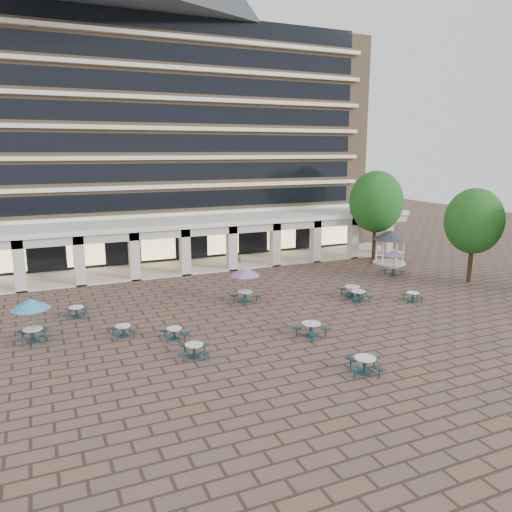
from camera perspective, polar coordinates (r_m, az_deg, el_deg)
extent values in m
plane|color=brown|center=(32.37, 1.70, -6.70)|extent=(120.00, 120.00, 0.00)
cube|color=#907151|center=(54.77, -10.08, 12.49)|extent=(40.00, 15.00, 22.00)
cube|color=#EBE9CD|center=(47.65, -7.53, 4.83)|extent=(36.80, 0.50, 0.35)
cube|color=black|center=(47.73, -7.65, 6.41)|extent=(35.20, 0.05, 1.60)
cube|color=#EBE9CD|center=(47.40, -7.62, 7.95)|extent=(36.80, 0.50, 0.35)
cube|color=black|center=(47.55, -7.74, 9.53)|extent=(35.20, 0.05, 1.60)
cube|color=#EBE9CD|center=(47.29, -7.71, 11.09)|extent=(36.80, 0.50, 0.35)
cube|color=black|center=(47.51, -7.83, 12.66)|extent=(35.20, 0.05, 1.60)
cube|color=#EBE9CD|center=(47.32, -7.80, 14.24)|extent=(36.80, 0.50, 0.35)
cube|color=black|center=(47.61, -7.92, 15.79)|extent=(35.20, 0.05, 1.60)
cube|color=#EBE9CD|center=(47.50, -7.89, 17.37)|extent=(36.80, 0.50, 0.35)
cube|color=black|center=(47.86, -8.02, 18.89)|extent=(35.20, 0.05, 1.60)
cube|color=#EBE9CD|center=(47.82, -7.99, 20.47)|extent=(36.80, 0.50, 0.35)
cube|color=black|center=(48.24, -8.12, 21.96)|extent=(35.20, 0.05, 1.60)
cube|color=#EBE9CD|center=(48.27, -8.08, 23.53)|extent=(36.80, 0.50, 0.35)
cube|color=black|center=(48.77, -8.21, 24.97)|extent=(35.20, 0.05, 1.60)
cube|color=white|center=(45.08, -6.53, 4.06)|extent=(42.00, 6.60, 0.40)
cube|color=beige|center=(42.46, -5.36, 2.98)|extent=(42.00, 0.30, 0.90)
cube|color=black|center=(48.01, -7.43, 1.62)|extent=(38.00, 0.15, 3.20)
cube|color=beige|center=(45.83, -6.41, -1.07)|extent=(42.00, 6.00, 0.12)
cube|color=beige|center=(40.94, -25.43, -0.98)|extent=(0.80, 0.80, 4.00)
cube|color=beige|center=(41.00, -19.55, -0.48)|extent=(0.80, 0.80, 4.00)
cube|color=beige|center=(41.49, -13.74, 0.02)|extent=(0.80, 0.80, 4.00)
cube|color=beige|center=(42.40, -8.12, 0.50)|extent=(0.80, 0.80, 4.00)
cube|color=beige|center=(43.70, -2.79, 0.95)|extent=(0.80, 0.80, 4.00)
cube|color=beige|center=(45.36, 2.19, 1.36)|extent=(0.80, 0.80, 4.00)
cube|color=beige|center=(47.33, 6.79, 1.74)|extent=(0.80, 0.80, 4.00)
cube|color=beige|center=(49.59, 11.00, 2.07)|extent=(0.80, 0.80, 4.00)
cube|color=beige|center=(52.10, 14.82, 2.36)|extent=(0.80, 0.80, 4.00)
cube|color=#FFD88C|center=(46.12, -26.78, -0.26)|extent=(3.20, 0.08, 2.40)
cube|color=#FFD88C|center=(46.18, -18.85, 0.41)|extent=(3.20, 0.08, 2.40)
cube|color=#FFD88C|center=(47.12, -11.10, 1.05)|extent=(3.20, 0.08, 2.40)
cube|color=#FFD88C|center=(48.89, -3.77, 1.65)|extent=(3.20, 0.08, 2.40)
cube|color=#FFD88C|center=(51.40, 2.94, 2.17)|extent=(3.20, 0.08, 2.40)
cube|color=#FFD88C|center=(54.55, 8.97, 2.61)|extent=(3.20, 0.08, 2.40)
cylinder|color=#14333C|center=(26.23, -7.04, -11.35)|extent=(0.65, 0.65, 0.04)
cylinder|color=#14333C|center=(26.12, -7.05, -10.77)|extent=(0.17, 0.17, 0.62)
cylinder|color=silver|center=(25.97, -7.08, -10.01)|extent=(0.93, 0.93, 0.05)
cube|color=#14333C|center=(26.55, -5.91, -10.11)|extent=(0.58, 0.47, 0.05)
cylinder|color=#14333C|center=(26.63, -5.90, -10.54)|extent=(0.07, 0.07, 0.39)
cube|color=#14333C|center=(26.57, -8.17, -10.15)|extent=(0.47, 0.58, 0.05)
cylinder|color=#14333C|center=(26.65, -8.16, -10.58)|extent=(0.07, 0.07, 0.39)
cube|color=#14333C|center=(25.62, -8.25, -11.02)|extent=(0.58, 0.47, 0.05)
cylinder|color=#14333C|center=(25.70, -8.23, -11.46)|extent=(0.07, 0.07, 0.39)
cube|color=#14333C|center=(25.59, -5.90, -10.98)|extent=(0.47, 0.58, 0.05)
cylinder|color=#14333C|center=(25.68, -5.89, -11.42)|extent=(0.07, 0.07, 0.39)
cylinder|color=#14333C|center=(24.92, 12.30, -12.85)|extent=(0.72, 0.72, 0.04)
cylinder|color=#14333C|center=(24.79, 12.33, -12.18)|extent=(0.18, 0.18, 0.68)
cylinder|color=silver|center=(24.63, 12.37, -11.31)|extent=(1.03, 1.03, 0.05)
cube|color=#14333C|center=(25.37, 13.37, -11.38)|extent=(0.63, 0.46, 0.05)
cylinder|color=#14333C|center=(25.46, 13.34, -11.87)|extent=(0.08, 0.08, 0.43)
cube|color=#14333C|center=(25.15, 10.80, -11.47)|extent=(0.46, 0.63, 0.05)
cylinder|color=#14333C|center=(25.25, 10.78, -11.96)|extent=(0.08, 0.08, 0.43)
cube|color=#14333C|center=(24.13, 11.26, -12.53)|extent=(0.63, 0.46, 0.05)
cylinder|color=#14333C|center=(24.23, 11.23, -13.04)|extent=(0.08, 0.08, 0.43)
cube|color=#14333C|center=(24.36, 13.94, -12.42)|extent=(0.46, 0.63, 0.05)
cylinder|color=#14333C|center=(24.45, 13.91, -12.93)|extent=(0.08, 0.08, 0.43)
cylinder|color=#14333C|center=(28.88, 6.31, -9.08)|extent=(0.75, 0.75, 0.04)
cylinder|color=#14333C|center=(28.76, 6.32, -8.47)|extent=(0.19, 0.19, 0.70)
cylinder|color=silver|center=(28.62, 6.34, -7.67)|extent=(1.07, 1.07, 0.05)
cube|color=#14333C|center=(29.50, 6.22, -7.69)|extent=(0.53, 0.66, 0.05)
cylinder|color=#14333C|center=(29.59, 6.21, -8.14)|extent=(0.09, 0.09, 0.45)
cube|color=#14333C|center=(28.68, 4.65, -8.25)|extent=(0.66, 0.53, 0.05)
cylinder|color=#14333C|center=(28.76, 4.65, -8.71)|extent=(0.09, 0.09, 0.45)
cube|color=#14333C|center=(27.95, 6.45, -8.84)|extent=(0.53, 0.66, 0.05)
cylinder|color=#14333C|center=(28.04, 6.44, -9.31)|extent=(0.09, 0.09, 0.45)
cube|color=#14333C|center=(28.80, 8.00, -8.24)|extent=(0.66, 0.53, 0.05)
cylinder|color=#14333C|center=(28.88, 7.98, -8.70)|extent=(0.09, 0.09, 0.45)
cylinder|color=#14333C|center=(36.74, 17.45, -4.94)|extent=(0.60, 0.60, 0.03)
cylinder|color=#14333C|center=(36.67, 17.48, -4.54)|extent=(0.15, 0.15, 0.57)
cylinder|color=silver|center=(36.57, 17.51, -4.02)|extent=(0.86, 0.86, 0.04)
cube|color=#14333C|center=(37.22, 17.97, -4.18)|extent=(0.53, 0.39, 0.04)
cylinder|color=#14333C|center=(37.27, 17.95, -4.47)|extent=(0.07, 0.07, 0.36)
cube|color=#14333C|center=(36.94, 16.57, -4.21)|extent=(0.39, 0.53, 0.04)
cylinder|color=#14333C|center=(36.99, 16.55, -4.50)|extent=(0.07, 0.07, 0.36)
cube|color=#14333C|center=(36.07, 16.98, -4.62)|extent=(0.53, 0.39, 0.04)
cylinder|color=#14333C|center=(36.12, 16.96, -4.92)|extent=(0.07, 0.07, 0.36)
cube|color=#14333C|center=(36.35, 18.42, -4.59)|extent=(0.39, 0.53, 0.04)
cylinder|color=#14333C|center=(36.41, 18.40, -4.89)|extent=(0.07, 0.07, 0.36)
cylinder|color=#14333C|center=(30.55, -24.04, -8.90)|extent=(0.71, 0.71, 0.04)
cylinder|color=#14333C|center=(30.44, -24.09, -8.35)|extent=(0.18, 0.18, 0.67)
cylinder|color=silver|center=(30.31, -24.15, -7.62)|extent=(1.01, 1.01, 0.05)
cube|color=#14333C|center=(30.93, -23.08, -7.72)|extent=(0.59, 0.60, 0.05)
cylinder|color=#14333C|center=(31.01, -23.04, -8.13)|extent=(0.08, 0.08, 0.43)
cube|color=#14333C|center=(30.95, -25.16, -7.90)|extent=(0.60, 0.59, 0.05)
cylinder|color=#14333C|center=(31.03, -25.12, -8.30)|extent=(0.08, 0.08, 0.43)
cube|color=#14333C|center=(29.89, -25.17, -8.59)|extent=(0.59, 0.60, 0.05)
cylinder|color=#14333C|center=(29.97, -25.13, -9.01)|extent=(0.08, 0.08, 0.43)
cube|color=#14333C|center=(29.88, -23.01, -8.41)|extent=(0.60, 0.59, 0.05)
cylinder|color=#14333C|center=(29.95, -22.97, -8.82)|extent=(0.08, 0.08, 0.43)
cylinder|color=gray|center=(30.16, -24.23, -6.77)|extent=(0.05, 0.05, 2.43)
cone|color=#2B90BE|center=(29.89, -24.39, -5.02)|extent=(2.13, 2.13, 0.56)
cylinder|color=#14333C|center=(29.70, -14.90, -8.83)|extent=(0.60, 0.60, 0.03)
cylinder|color=#14333C|center=(29.60, -14.92, -8.35)|extent=(0.15, 0.15, 0.57)
cylinder|color=silver|center=(29.49, -14.96, -7.72)|extent=(0.86, 0.86, 0.04)
cube|color=#14333C|center=(30.10, -14.24, -7.78)|extent=(0.50, 0.51, 0.04)
cylinder|color=#14333C|center=(30.17, -14.22, -8.13)|extent=(0.07, 0.07, 0.36)
cube|color=#14333C|center=(29.93, -16.02, -8.00)|extent=(0.51, 0.50, 0.04)
cylinder|color=#14333C|center=(30.00, -16.00, -8.35)|extent=(0.07, 0.07, 0.36)
cube|color=#14333C|center=(29.05, -15.66, -8.59)|extent=(0.50, 0.51, 0.04)
cylinder|color=#14333C|center=(29.12, -15.63, -8.96)|extent=(0.07, 0.07, 0.36)
cube|color=#14333C|center=(29.23, -13.81, -8.36)|extent=(0.51, 0.50, 0.04)
cylinder|color=#14333C|center=(29.29, -13.80, -8.72)|extent=(0.07, 0.07, 0.36)
cylinder|color=#14333C|center=(34.93, -1.24, -5.24)|extent=(0.71, 0.71, 0.04)
cylinder|color=#14333C|center=(34.84, -1.24, -4.74)|extent=(0.18, 0.18, 0.67)
cylinder|color=silver|center=(34.73, -1.24, -4.11)|extent=(1.01, 1.01, 0.05)
cube|color=#14333C|center=(35.56, -1.11, -4.21)|extent=(0.51, 0.62, 0.05)
cylinder|color=#14333C|center=(35.63, -1.11, -4.57)|extent=(0.08, 0.08, 0.42)
cube|color=#14333C|center=(34.90, -2.53, -4.54)|extent=(0.62, 0.51, 0.05)
cylinder|color=#14333C|center=(34.97, -2.53, -4.90)|extent=(0.08, 0.08, 0.42)
cube|color=#14333C|center=(34.06, -1.38, -4.95)|extent=(0.51, 0.62, 0.05)
cylinder|color=#14333C|center=(34.13, -1.38, -5.32)|extent=(0.08, 0.08, 0.42)
cube|color=#14333C|center=(34.74, 0.06, -4.60)|extent=(0.62, 0.51, 0.05)
cylinder|color=#14333C|center=(34.81, 0.06, -4.97)|extent=(0.08, 0.08, 0.42)
cylinder|color=gray|center=(34.60, -1.24, -3.35)|extent=(0.05, 0.05, 2.43)
cone|color=#9567A9|center=(34.36, -1.25, -1.80)|extent=(2.12, 2.12, 0.56)
cylinder|color=#14333C|center=(35.77, 11.56, -5.07)|extent=(0.70, 0.70, 0.04)
cylinder|color=#14333C|center=(35.68, 11.58, -4.59)|extent=(0.18, 0.18, 0.66)
cylinder|color=silver|center=(35.57, 11.61, -3.98)|extent=(1.00, 1.00, 0.05)
cube|color=#14333C|center=(36.39, 11.82, -4.10)|extent=(0.59, 0.58, 0.05)
cylinder|color=#14333C|center=(36.45, 11.80, -4.44)|extent=(0.08, 0.08, 0.42)
cube|color=#14333C|center=(35.79, 10.36, -4.31)|extent=(0.58, 0.59, 0.05)
cylinder|color=#14333C|center=(35.86, 10.34, -4.66)|extent=(0.08, 0.08, 0.42)
cube|color=#14333C|center=(34.91, 11.34, -4.77)|extent=(0.59, 0.58, 0.05)
cylinder|color=#14333C|center=(34.98, 11.33, -5.13)|extent=(0.08, 0.08, 0.42)
cube|color=#14333C|center=(35.53, 12.83, -4.54)|extent=(0.58, 0.59, 0.05)
cylinder|color=#14333C|center=(35.59, 12.81, -4.90)|extent=(0.08, 0.08, 0.42)
cylinder|color=#14333C|center=(33.81, -19.77, -6.57)|extent=(0.64, 0.64, 0.04)
cylinder|color=#14333C|center=(33.72, -19.80, -6.11)|extent=(0.16, 0.16, 0.60)
cylinder|color=silver|center=(33.61, -19.85, -5.52)|extent=(0.91, 0.91, 0.05)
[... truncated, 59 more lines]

